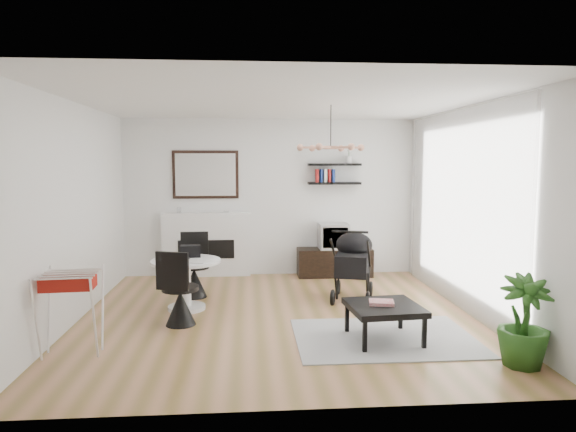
{
  "coord_description": "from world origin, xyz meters",
  "views": [
    {
      "loc": [
        -0.38,
        -6.37,
        1.96
      ],
      "look_at": [
        0.15,
        0.4,
        1.25
      ],
      "focal_mm": 32.0,
      "sensor_mm": 36.0,
      "label": 1
    }
  ],
  "objects": [
    {
      "name": "rug",
      "position": [
        1.13,
        -0.91,
        0.01
      ],
      "size": [
        1.99,
        1.44,
        0.01
      ],
      "primitive_type": "cube",
      "color": "#A1A1A1",
      "rests_on": "floor"
    },
    {
      "name": "laptop",
      "position": [
        -1.3,
        0.35,
        0.68
      ],
      "size": [
        0.34,
        0.24,
        0.02
      ],
      "primitive_type": "imported",
      "rotation": [
        0.0,
        0.0,
        0.15
      ],
      "color": "black",
      "rests_on": "dining_table"
    },
    {
      "name": "drinking_glass",
      "position": [
        -1.51,
        0.5,
        0.72
      ],
      "size": [
        0.05,
        0.05,
        0.09
      ],
      "primitive_type": "cylinder",
      "color": "white",
      "rests_on": "dining_table"
    },
    {
      "name": "ceiling",
      "position": [
        0.0,
        0.0,
        2.7
      ],
      "size": [
        5.0,
        5.0,
        0.0
      ],
      "primitive_type": "plane",
      "color": "white",
      "rests_on": "wall_back"
    },
    {
      "name": "crt_tv",
      "position": [
        1.08,
        2.26,
        0.7
      ],
      "size": [
        0.5,
        0.44,
        0.44
      ],
      "color": "#B4B5B7",
      "rests_on": "tv_console"
    },
    {
      "name": "chair_near",
      "position": [
        -1.21,
        -0.27,
        0.29
      ],
      "size": [
        0.48,
        0.49,
        0.93
      ],
      "rotation": [
        0.0,
        0.0,
        2.84
      ],
      "color": "black",
      "rests_on": "floor"
    },
    {
      "name": "magazines",
      "position": [
        1.08,
        -0.96,
        0.42
      ],
      "size": [
        0.3,
        0.26,
        0.04
      ],
      "primitive_type": "cube",
      "rotation": [
        0.0,
        0.0,
        -0.2
      ],
      "color": "#BC2F35",
      "rests_on": "coffee_table"
    },
    {
      "name": "wall_left",
      "position": [
        -2.5,
        0.0,
        1.35
      ],
      "size": [
        0.0,
        5.0,
        5.0
      ],
      "primitive_type": "plane",
      "rotation": [
        1.57,
        0.0,
        1.57
      ],
      "color": "white",
      "rests_on": "floor"
    },
    {
      "name": "newspaper",
      "position": [
        -1.05,
        0.26,
        0.68
      ],
      "size": [
        0.37,
        0.34,
        0.01
      ],
      "primitive_type": "cube",
      "rotation": [
        0.0,
        0.0,
        -0.34
      ],
      "color": "beige",
      "rests_on": "dining_table"
    },
    {
      "name": "fireplace",
      "position": [
        -1.1,
        2.42,
        0.69
      ],
      "size": [
        1.5,
        0.17,
        2.16
      ],
      "color": "white",
      "rests_on": "floor"
    },
    {
      "name": "sheer_curtain",
      "position": [
        2.4,
        0.2,
        1.35
      ],
      "size": [
        0.04,
        3.6,
        2.6
      ],
      "primitive_type": "cube",
      "color": "white",
      "rests_on": "wall_right"
    },
    {
      "name": "chair_far",
      "position": [
        -1.17,
        1.05,
        0.3
      ],
      "size": [
        0.44,
        0.45,
        0.94
      ],
      "rotation": [
        0.0,
        0.0,
        0.04
      ],
      "color": "black",
      "rests_on": "floor"
    },
    {
      "name": "drying_rack",
      "position": [
        -2.18,
        -1.16,
        0.45
      ],
      "size": [
        0.61,
        0.58,
        0.86
      ],
      "rotation": [
        0.0,
        0.0,
        0.08
      ],
      "color": "white",
      "rests_on": "floor"
    },
    {
      "name": "coffee_table",
      "position": [
        1.1,
        -0.98,
        0.36
      ],
      "size": [
        0.83,
        0.83,
        0.39
      ],
      "rotation": [
        0.0,
        0.0,
        0.09
      ],
      "color": "black",
      "rests_on": "rug"
    },
    {
      "name": "potted_plant",
      "position": [
        2.25,
        -1.78,
        0.44
      ],
      "size": [
        0.54,
        0.54,
        0.89
      ],
      "primitive_type": "imported",
      "rotation": [
        0.0,
        0.0,
        -0.08
      ],
      "color": "#235117",
      "rests_on": "floor"
    },
    {
      "name": "wall_right",
      "position": [
        2.5,
        0.0,
        1.35
      ],
      "size": [
        0.0,
        5.0,
        5.0
      ],
      "primitive_type": "plane",
      "rotation": [
        1.57,
        0.0,
        -1.57
      ],
      "color": "white",
      "rests_on": "floor"
    },
    {
      "name": "tv_console",
      "position": [
        1.1,
        2.27,
        0.24
      ],
      "size": [
        1.28,
        0.45,
        0.48
      ],
      "primitive_type": "cube",
      "color": "black",
      "rests_on": "floor"
    },
    {
      "name": "stroller",
      "position": [
        1.11,
        0.75,
        0.46
      ],
      "size": [
        0.76,
        0.96,
        1.07
      ],
      "rotation": [
        0.0,
        0.0,
        -0.3
      ],
      "color": "black",
      "rests_on": "floor"
    },
    {
      "name": "floor",
      "position": [
        0.0,
        0.0,
        0.0
      ],
      "size": [
        5.0,
        5.0,
        0.0
      ],
      "primitive_type": "plane",
      "color": "olive",
      "rests_on": "ground"
    },
    {
      "name": "wall_back",
      "position": [
        0.0,
        2.5,
        1.35
      ],
      "size": [
        5.0,
        0.0,
        5.0
      ],
      "primitive_type": "plane",
      "rotation": [
        1.57,
        0.0,
        0.0
      ],
      "color": "white",
      "rests_on": "floor"
    },
    {
      "name": "pendant_lamp",
      "position": [
        0.7,
        0.3,
        2.15
      ],
      "size": [
        0.9,
        0.9,
        0.1
      ],
      "primitive_type": null,
      "color": "tan",
      "rests_on": "ceiling"
    },
    {
      "name": "shelf_upper",
      "position": [
        1.1,
        2.37,
        1.92
      ],
      "size": [
        0.9,
        0.25,
        0.04
      ],
      "primitive_type": "cube",
      "color": "black",
      "rests_on": "wall_back"
    },
    {
      "name": "black_bag",
      "position": [
        -1.17,
        0.61,
        0.75
      ],
      "size": [
        0.28,
        0.19,
        0.16
      ],
      "primitive_type": "cube",
      "rotation": [
        0.0,
        0.0,
        0.09
      ],
      "color": "black",
      "rests_on": "dining_table"
    },
    {
      "name": "dining_table",
      "position": [
        -1.21,
        0.4,
        0.44
      ],
      "size": [
        0.92,
        0.92,
        0.67
      ],
      "color": "white",
      "rests_on": "floor"
    },
    {
      "name": "shelf_lower",
      "position": [
        1.1,
        2.37,
        1.6
      ],
      "size": [
        0.9,
        0.25,
        0.04
      ],
      "primitive_type": "cube",
      "color": "black",
      "rests_on": "wall_back"
    }
  ]
}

